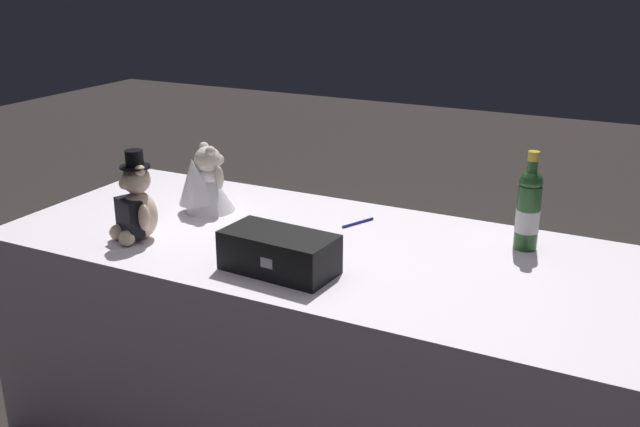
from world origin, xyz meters
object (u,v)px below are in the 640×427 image
Objects in this scene: signing_pen at (359,222)px; gift_case_black at (279,252)px; teddy_bear_groom at (136,206)px; teddy_bear_bride at (205,183)px; champagne_bottle at (528,208)px.

gift_case_black is at bearing -95.45° from signing_pen.
teddy_bear_groom reaches higher than signing_pen.
teddy_bear_bride is 0.78× the size of champagne_bottle.
signing_pen is (0.54, 0.12, -0.10)m from teddy_bear_bride.
teddy_bear_groom is 1.20× the size of teddy_bear_bride.
gift_case_black is at bearing -1.78° from teddy_bear_groom.
champagne_bottle is 0.56m from signing_pen.
champagne_bottle is 0.92× the size of gift_case_black.
champagne_bottle reaches higher than gift_case_black.
teddy_bear_bride is at bearing 83.88° from teddy_bear_groom.
teddy_bear_bride reaches higher than gift_case_black.
teddy_bear_groom is at bearing -96.12° from teddy_bear_bride.
gift_case_black reaches higher than signing_pen.
teddy_bear_bride is 0.56m from signing_pen.
champagne_bottle reaches higher than teddy_bear_groom.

